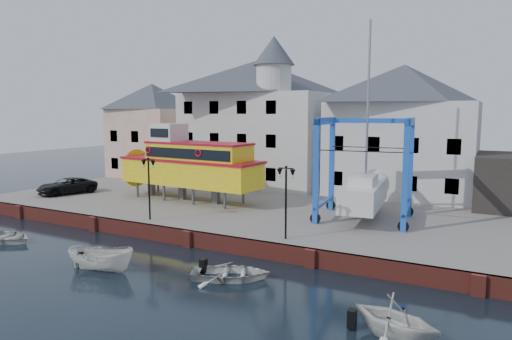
% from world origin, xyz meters
% --- Properties ---
extents(ground, '(140.00, 140.00, 0.00)m').
position_xyz_m(ground, '(0.00, 0.00, 0.00)').
color(ground, '#17232D').
rests_on(ground, ground).
extents(hardstanding, '(44.00, 22.00, 1.00)m').
position_xyz_m(hardstanding, '(0.00, 11.00, 0.50)').
color(hardstanding, slate).
rests_on(hardstanding, ground).
extents(quay_wall, '(44.00, 0.47, 1.00)m').
position_xyz_m(quay_wall, '(-0.00, 0.10, 0.50)').
color(quay_wall, maroon).
rests_on(quay_wall, ground).
extents(building_pink, '(8.00, 7.00, 10.30)m').
position_xyz_m(building_pink, '(-18.00, 18.00, 6.15)').
color(building_pink, tan).
rests_on(building_pink, hardstanding).
extents(building_white_main, '(14.00, 8.30, 14.00)m').
position_xyz_m(building_white_main, '(-4.87, 18.39, 7.34)').
color(building_white_main, silver).
rests_on(building_white_main, hardstanding).
extents(building_white_right, '(12.00, 8.00, 11.20)m').
position_xyz_m(building_white_right, '(9.00, 19.00, 6.60)').
color(building_white_right, silver).
rests_on(building_white_right, hardstanding).
extents(lamp_post_left, '(1.12, 0.32, 4.20)m').
position_xyz_m(lamp_post_left, '(-4.00, 1.20, 4.17)').
color(lamp_post_left, black).
rests_on(lamp_post_left, hardstanding).
extents(lamp_post_right, '(1.12, 0.32, 4.20)m').
position_xyz_m(lamp_post_right, '(6.00, 1.20, 4.17)').
color(lamp_post_right, black).
rests_on(lamp_post_right, hardstanding).
extents(tour_boat, '(14.52, 4.43, 6.23)m').
position_xyz_m(tour_boat, '(-6.43, 8.03, 3.94)').
color(tour_boat, '#59595E').
rests_on(tour_boat, hardstanding).
extents(travel_lift, '(6.57, 8.86, 13.11)m').
position_xyz_m(travel_lift, '(8.62, 8.66, 3.19)').
color(travel_lift, blue).
rests_on(travel_lift, hardstanding).
extents(van, '(3.81, 5.46, 1.38)m').
position_xyz_m(van, '(-17.02, 5.28, 1.69)').
color(van, black).
rests_on(van, hardstanding).
extents(motorboat_a, '(3.99, 2.21, 1.46)m').
position_xyz_m(motorboat_a, '(-1.42, -5.55, 0.00)').
color(motorboat_a, silver).
rests_on(motorboat_a, ground).
extents(motorboat_b, '(4.78, 4.23, 0.82)m').
position_xyz_m(motorboat_b, '(5.11, -3.43, 0.00)').
color(motorboat_b, silver).
rests_on(motorboat_b, ground).
extents(motorboat_c, '(4.02, 3.71, 1.76)m').
position_xyz_m(motorboat_c, '(13.50, -5.73, 0.00)').
color(motorboat_c, silver).
rests_on(motorboat_c, ground).
extents(motorboat_d, '(4.15, 3.14, 0.81)m').
position_xyz_m(motorboat_d, '(-10.96, -4.52, 0.00)').
color(motorboat_d, silver).
rests_on(motorboat_d, ground).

